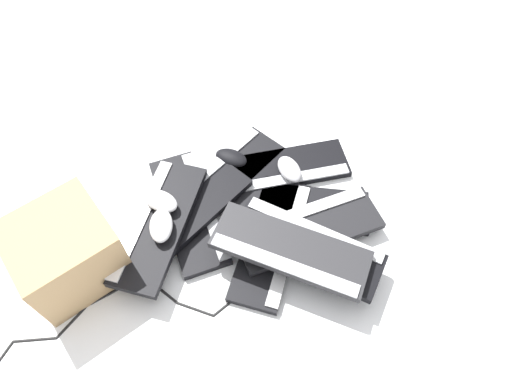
# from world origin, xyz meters

# --- Properties ---
(ground_plane) EXTENTS (3.20, 3.20, 0.00)m
(ground_plane) POSITION_xyz_m (0.00, 0.00, 0.00)
(ground_plane) COLOR white
(keyboard_0) EXTENTS (0.37, 0.45, 0.03)m
(keyboard_0) POSITION_xyz_m (0.12, -0.11, 0.01)
(keyboard_0) COLOR black
(keyboard_0) RESTS_ON ground
(keyboard_1) EXTENTS (0.46, 0.29, 0.03)m
(keyboard_1) POSITION_xyz_m (0.02, 0.06, 0.01)
(keyboard_1) COLOR black
(keyboard_1) RESTS_ON ground
(keyboard_2) EXTENTS (0.43, 0.41, 0.03)m
(keyboard_2) POSITION_xyz_m (-0.14, 0.12, 0.01)
(keyboard_2) COLOR black
(keyboard_2) RESTS_ON ground
(keyboard_3) EXTENTS (0.45, 0.19, 0.03)m
(keyboard_3) POSITION_xyz_m (-0.14, -0.17, 0.01)
(keyboard_3) COLOR black
(keyboard_3) RESTS_ON ground
(keyboard_4) EXTENTS (0.26, 0.46, 0.03)m
(keyboard_4) POSITION_xyz_m (-0.01, -0.21, 0.01)
(keyboard_4) COLOR black
(keyboard_4) RESTS_ON ground
(keyboard_5) EXTENTS (0.41, 0.42, 0.03)m
(keyboard_5) POSITION_xyz_m (-0.08, -0.26, 0.04)
(keyboard_5) COLOR black
(keyboard_5) RESTS_ON keyboard_4
(keyboard_6) EXTENTS (0.46, 0.29, 0.03)m
(keyboard_6) POSITION_xyz_m (-0.17, 0.11, 0.04)
(keyboard_6) COLOR black
(keyboard_6) RESTS_ON keyboard_2
(keyboard_7) EXTENTS (0.19, 0.45, 0.03)m
(keyboard_7) POSITION_xyz_m (-0.15, -0.28, 0.07)
(keyboard_7) COLOR black
(keyboard_7) RESTS_ON keyboard_5
(keyboard_8) EXTENTS (0.15, 0.44, 0.03)m
(keyboard_8) POSITION_xyz_m (-0.20, -0.24, 0.10)
(keyboard_8) COLOR #232326
(keyboard_8) RESTS_ON keyboard_7
(keyboard_9) EXTENTS (0.45, 0.20, 0.03)m
(keyboard_9) POSITION_xyz_m (-0.25, 0.16, 0.07)
(keyboard_9) COLOR black
(keyboard_9) RESTS_ON keyboard_6
(mouse_0) EXTENTS (0.07, 0.11, 0.04)m
(mouse_0) POSITION_xyz_m (0.08, 0.06, 0.05)
(mouse_0) COLOR black
(mouse_0) RESTS_ON keyboard_1
(mouse_1) EXTENTS (0.08, 0.12, 0.04)m
(mouse_1) POSITION_xyz_m (-0.19, 0.17, 0.11)
(mouse_1) COLOR silver
(mouse_1) RESTS_ON keyboard_9
(mouse_2) EXTENTS (0.12, 0.13, 0.04)m
(mouse_2) POSITION_xyz_m (0.10, -0.13, 0.05)
(mouse_2) COLOR #B7B7BC
(mouse_2) RESTS_ON keyboard_0
(mouse_3) EXTENTS (0.13, 0.11, 0.04)m
(mouse_3) POSITION_xyz_m (-0.27, 0.13, 0.11)
(mouse_3) COLOR silver
(mouse_3) RESTS_ON keyboard_9
(mouse_4) EXTENTS (0.12, 0.13, 0.04)m
(mouse_4) POSITION_xyz_m (-0.19, -0.14, 0.05)
(mouse_4) COLOR #B7B7BC
(mouse_4) RESTS_ON keyboard_3
(cable_0) EXTENTS (0.14, 0.40, 0.01)m
(cable_0) POSITION_xyz_m (-0.02, -0.25, 0.00)
(cable_0) COLOR black
(cable_0) RESTS_ON ground
(cable_1) EXTENTS (0.48, 0.54, 0.01)m
(cable_1) POSITION_xyz_m (-0.52, 0.15, 0.00)
(cable_1) COLOR black
(cable_1) RESTS_ON ground
(cardboard_box) EXTENTS (0.35, 0.35, 0.22)m
(cardboard_box) POSITION_xyz_m (-0.44, 0.33, 0.11)
(cardboard_box) COLOR tan
(cardboard_box) RESTS_ON ground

